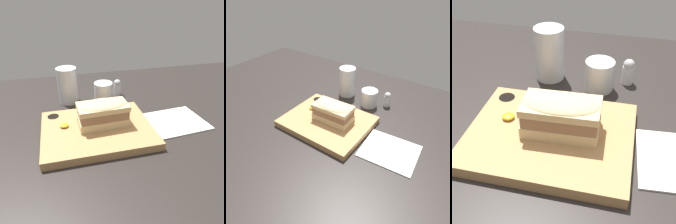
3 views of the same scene
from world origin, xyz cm
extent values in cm
cube|color=#282321|center=(0.00, 0.00, 1.00)|extent=(175.87, 101.30, 2.00)
cube|color=tan|center=(-8.52, -2.06, 3.16)|extent=(31.14, 24.69, 2.31)
cylinder|color=black|center=(-20.63, 6.83, 3.79)|extent=(3.46, 3.46, 1.16)
cube|color=#DBBC84|center=(-6.52, -1.15, 5.53)|extent=(14.48, 8.21, 2.44)
cube|color=#936B4C|center=(-6.52, -1.15, 7.98)|extent=(13.91, 7.88, 2.46)
cube|color=#DBBC84|center=(-6.52, -1.15, 9.95)|extent=(14.48, 8.21, 1.46)
ellipsoid|color=#DBBC84|center=(-6.52, -1.15, 10.55)|extent=(14.19, 8.04, 2.19)
ellipsoid|color=gold|center=(-17.65, -0.41, 4.81)|extent=(2.46, 2.46, 0.99)
cylinder|color=silver|center=(-14.79, 21.01, 8.47)|extent=(7.18, 7.18, 12.93)
cylinder|color=silver|center=(-14.79, 21.01, 5.11)|extent=(6.32, 6.32, 5.82)
cylinder|color=silver|center=(-2.10, 18.53, 5.57)|extent=(6.81, 6.81, 7.14)
cylinder|color=#33050F|center=(-2.10, 18.53, 4.70)|extent=(6.13, 6.13, 5.00)
cube|color=white|center=(16.79, -2.07, 2.20)|extent=(18.71, 16.12, 0.40)
cylinder|color=white|center=(4.35, 22.49, 4.25)|extent=(2.88, 2.88, 4.49)
sphere|color=#B7B7BC|center=(4.35, 22.49, 7.00)|extent=(2.74, 2.74, 2.74)
camera|label=1|loc=(-17.36, -54.29, 38.57)|focal=35.00mm
camera|label=2|loc=(32.25, -53.36, 53.35)|focal=35.00mm
camera|label=3|loc=(4.05, -44.58, 43.14)|focal=50.00mm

